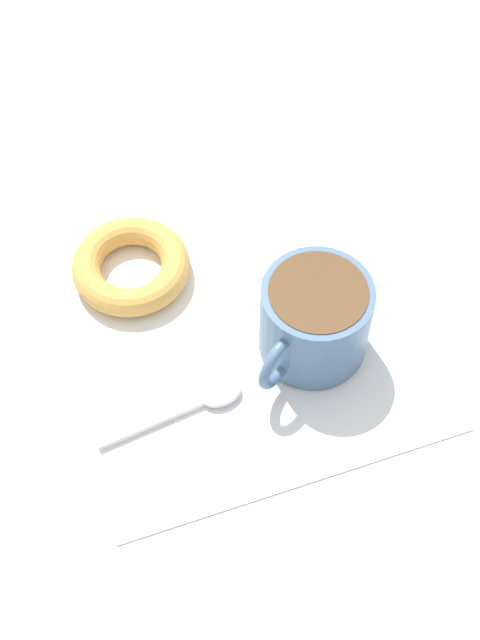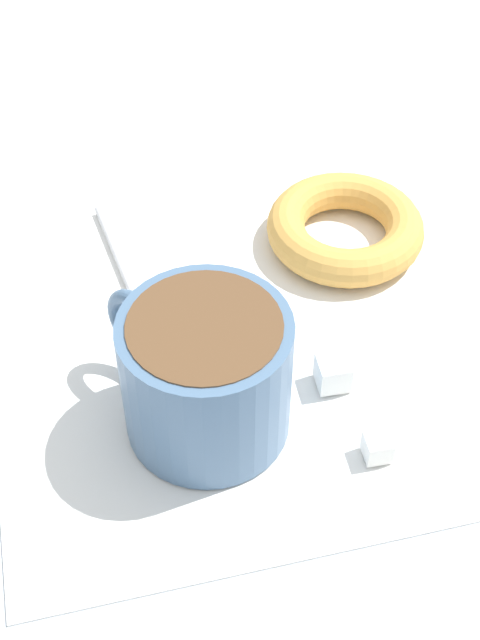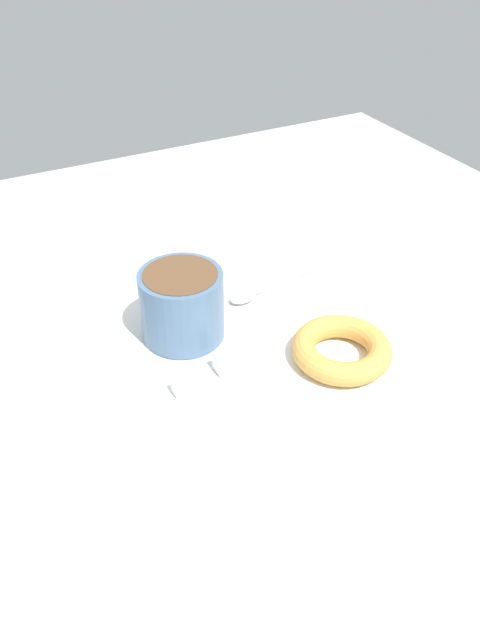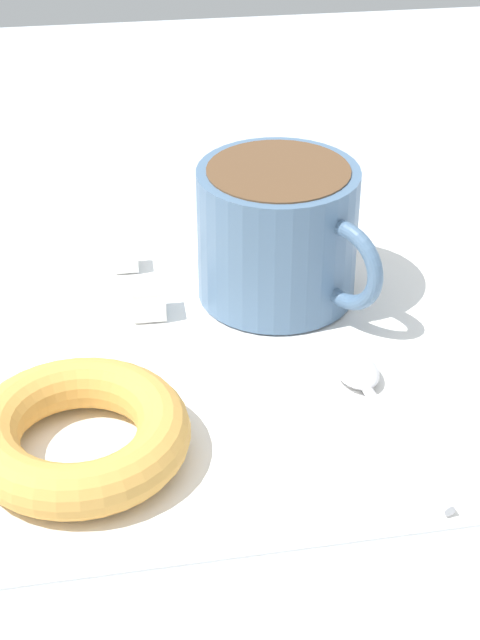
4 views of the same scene
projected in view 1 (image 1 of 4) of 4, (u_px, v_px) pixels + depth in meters
The scene contains 7 objects.
ground_plane at pixel (239, 316), 83.47cm from camera, with size 120.00×120.00×2.00cm, color #B2BCC6.
napkin at pixel (240, 333), 81.10cm from camera, with size 31.32×31.32×0.30cm, color white.
coffee_cup at pixel (314, 319), 76.60cm from camera, with size 11.49×9.94×8.30cm.
donut at pixel (131, 266), 83.38cm from camera, with size 11.08×11.08×2.68cm, color gold.
spoon at pixel (202, 403), 76.57cm from camera, with size 13.32×3.60×0.90cm.
sugar_cube at pixel (323, 252), 85.02cm from camera, with size 1.53×1.53×1.53cm, color white.
sugar_cube_extra at pixel (271, 273), 83.39cm from camera, with size 1.95×1.95×1.95cm, color white.
Camera 1 is at (12.94, 43.95, 68.77)cm, focal length 50.00 mm.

